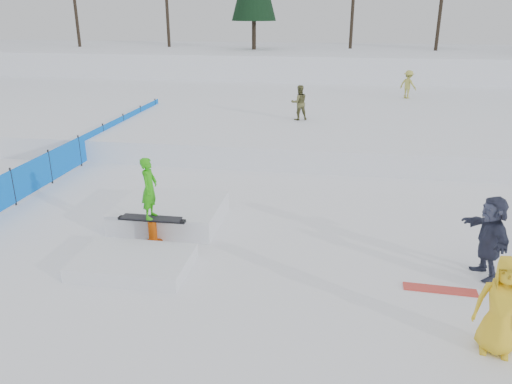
% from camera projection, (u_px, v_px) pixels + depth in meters
% --- Properties ---
extents(ground, '(120.00, 120.00, 0.00)m').
position_uv_depth(ground, '(217.00, 272.00, 10.49)').
color(ground, white).
extents(snow_berm, '(60.00, 14.00, 2.40)m').
position_uv_depth(snow_berm, '(309.00, 65.00, 37.86)').
color(snow_berm, white).
rests_on(snow_berm, ground).
extents(snow_midrise, '(50.00, 18.00, 0.80)m').
position_uv_depth(snow_midrise, '(291.00, 110.00, 25.17)').
color(snow_midrise, white).
rests_on(snow_midrise, ground).
extents(safety_fence, '(0.05, 16.00, 1.10)m').
position_uv_depth(safety_fence, '(80.00, 151.00, 17.40)').
color(safety_fence, blue).
rests_on(safety_fence, ground).
extents(walker_olive, '(0.85, 0.76, 1.45)m').
position_uv_depth(walker_olive, '(299.00, 103.00, 20.82)').
color(walker_olive, brown).
rests_on(walker_olive, snow_midrise).
extents(walker_ygreen, '(1.06, 1.00, 1.44)m').
position_uv_depth(walker_ygreen, '(408.00, 84.00, 25.88)').
color(walker_ygreen, '#ACAA44').
rests_on(walker_ygreen, snow_midrise).
extents(spectator_yellow, '(0.93, 0.72, 1.69)m').
position_uv_depth(spectator_yellow, '(502.00, 306.00, 7.79)').
color(spectator_yellow, yellow).
rests_on(spectator_yellow, ground).
extents(spectator_dark, '(0.87, 1.70, 1.76)m').
position_uv_depth(spectator_dark, '(490.00, 237.00, 10.06)').
color(spectator_dark, '#30344B').
rests_on(spectator_dark, ground).
extents(loose_board_red, '(1.41, 0.34, 0.03)m').
position_uv_depth(loose_board_red, '(440.00, 290.00, 9.81)').
color(loose_board_red, '#C53830').
rests_on(loose_board_red, ground).
extents(jib_rail_feature, '(2.60, 4.40, 2.11)m').
position_uv_depth(jib_rail_feature, '(161.00, 223.00, 12.16)').
color(jib_rail_feature, white).
rests_on(jib_rail_feature, ground).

